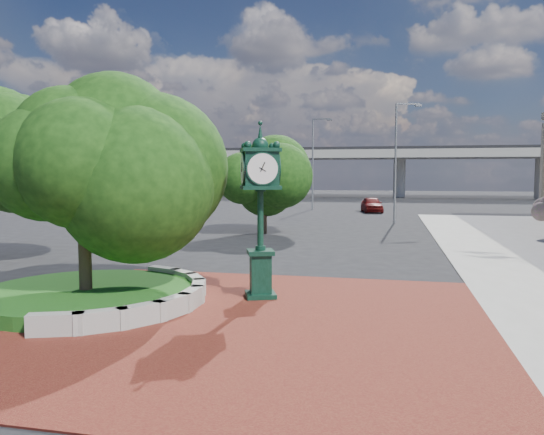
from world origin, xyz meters
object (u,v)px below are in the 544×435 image
(post_clock, at_px, (260,204))
(parked_car, at_px, (372,205))
(street_lamp_near, at_px, (398,153))
(street_lamp_far, at_px, (315,157))

(post_clock, xyz_separation_m, parked_car, (2.12, 35.80, -2.09))
(street_lamp_near, bearing_deg, post_clock, -99.62)
(street_lamp_far, bearing_deg, post_clock, -84.53)
(post_clock, height_order, street_lamp_near, street_lamp_near)
(post_clock, relative_size, parked_car, 1.20)
(parked_car, xyz_separation_m, street_lamp_far, (-5.79, 2.51, 4.63))
(street_lamp_near, xyz_separation_m, street_lamp_far, (-7.99, 12.77, 0.17))
(post_clock, xyz_separation_m, street_lamp_near, (4.33, 25.54, 2.37))
(parked_car, xyz_separation_m, street_lamp_near, (2.20, -10.26, 4.46))
(post_clock, xyz_separation_m, street_lamp_far, (-3.67, 38.30, 2.54))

